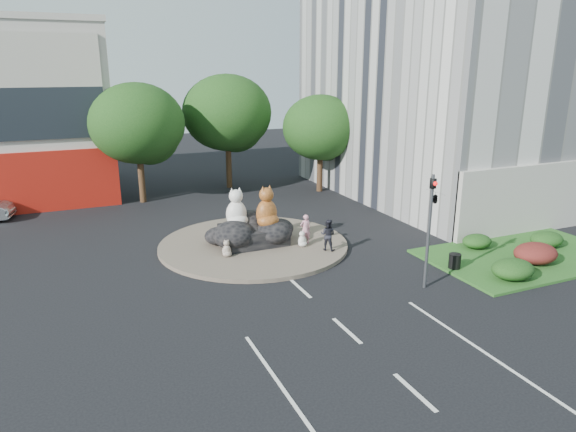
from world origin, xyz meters
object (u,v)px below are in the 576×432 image
cat_tabby (267,206)px  kitten_calico (227,248)px  pedestrian_dark (328,235)px  litter_bin (455,261)px  kitten_white (302,238)px  cat_white (236,207)px  pedestrian_pink (305,229)px

cat_tabby → kitten_calico: (-2.55, -1.08, -1.58)m
pedestrian_dark → litter_bin: size_ratio=2.32×
kitten_calico → kitten_white: size_ratio=1.01×
cat_white → pedestrian_dark: 5.01m
kitten_white → pedestrian_dark: bearing=-74.0°
cat_tabby → pedestrian_pink: 2.37m
kitten_calico → pedestrian_dark: size_ratio=0.53×
cat_white → pedestrian_dark: size_ratio=1.29×
pedestrian_pink → cat_tabby: bearing=-23.1°
kitten_calico → pedestrian_pink: bearing=4.4°
cat_tabby → pedestrian_dark: size_ratio=1.36×
kitten_white → pedestrian_pink: (0.34, 0.32, 0.37)m
litter_bin → kitten_white: bearing=134.6°
pedestrian_pink → cat_white: bearing=-22.5°
pedestrian_pink → pedestrian_dark: 1.51m
cat_tabby → litter_bin: size_ratio=3.16×
cat_tabby → pedestrian_pink: size_ratio=1.40×
kitten_calico → cat_white: bearing=59.8°
kitten_calico → kitten_white: 4.04m
cat_tabby → kitten_calico: size_ratio=2.56×
pedestrian_pink → litter_bin: (5.02, -5.76, -0.53)m
kitten_calico → kitten_white: (4.04, -0.15, -0.00)m
kitten_calico → pedestrian_pink: size_ratio=0.55×
cat_white → kitten_calico: size_ratio=2.42×
pedestrian_dark → cat_tabby: bearing=1.9°
cat_tabby → cat_white: bearing=138.6°
litter_bin → cat_white: bearing=138.6°
kitten_calico → pedestrian_dark: bearing=-11.3°
kitten_white → litter_bin: size_ratio=1.23×
cat_tabby → pedestrian_pink: cat_tabby is taller
cat_tabby → kitten_white: bearing=-55.9°
kitten_white → pedestrian_dark: 1.47m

